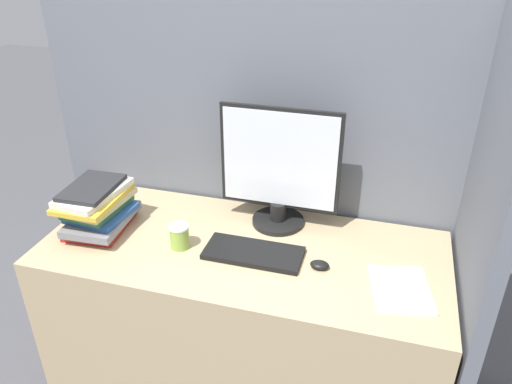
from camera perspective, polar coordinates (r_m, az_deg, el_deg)
cubicle_panel_rear at (r=2.18m, az=1.32°, el=0.80°), size 1.94×0.04×1.67m
cubicle_panel_right at (r=1.86m, az=23.37°, el=-7.17°), size 0.04×0.72×1.67m
desk at (r=2.15m, az=-1.43°, el=-14.59°), size 1.54×0.66×0.76m
monitor at (r=1.95m, az=2.69°, el=2.27°), size 0.47×0.21×0.49m
keyboard at (r=1.86m, az=-0.29°, el=-6.98°), size 0.36×0.16×0.02m
mouse at (r=1.81m, az=7.28°, el=-8.26°), size 0.07×0.05×0.03m
coffee_cup at (r=1.91m, az=-8.73°, el=-5.03°), size 0.08×0.08×0.09m
book_stack at (r=2.07m, az=-17.65°, el=-1.74°), size 0.25×0.31×0.20m
paper_pile at (r=1.78m, az=16.20°, el=-10.58°), size 0.23×0.27×0.01m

